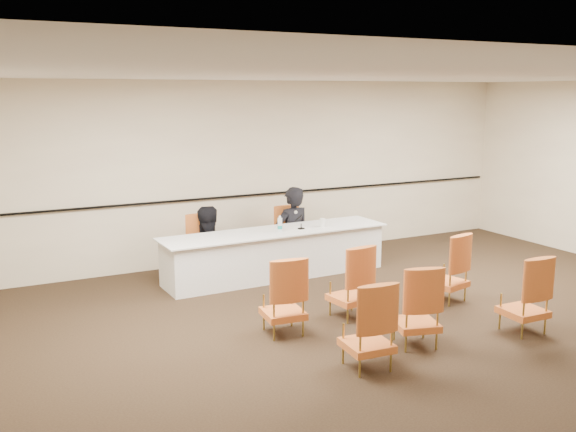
# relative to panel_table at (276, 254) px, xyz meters

# --- Properties ---
(floor) EXTENTS (10.00, 10.00, 0.00)m
(floor) POSITION_rel_panel_table_xyz_m (0.35, -2.78, -0.36)
(floor) COLOR black
(floor) RESTS_ON ground
(ceiling) EXTENTS (10.00, 10.00, 0.00)m
(ceiling) POSITION_rel_panel_table_xyz_m (0.35, -2.78, 2.64)
(ceiling) COLOR silver
(ceiling) RESTS_ON ground
(wall_back) EXTENTS (10.00, 0.04, 3.00)m
(wall_back) POSITION_rel_panel_table_xyz_m (0.35, 1.22, 1.14)
(wall_back) COLOR beige
(wall_back) RESTS_ON ground
(wall_rail) EXTENTS (9.80, 0.04, 0.03)m
(wall_rail) POSITION_rel_panel_table_xyz_m (0.35, 1.18, 0.74)
(wall_rail) COLOR black
(wall_rail) RESTS_ON wall_back
(panel_table) EXTENTS (3.63, 0.92, 0.72)m
(panel_table) POSITION_rel_panel_table_xyz_m (0.00, 0.00, 0.00)
(panel_table) COLOR silver
(panel_table) RESTS_ON ground
(panelist_main) EXTENTS (0.68, 0.49, 1.75)m
(panelist_main) POSITION_rel_panel_table_xyz_m (0.58, 0.56, 0.05)
(panelist_main) COLOR black
(panelist_main) RESTS_ON ground
(panelist_main_chair) EXTENTS (0.51, 0.51, 0.95)m
(panelist_main_chair) POSITION_rel_panel_table_xyz_m (0.58, 0.56, 0.11)
(panelist_main_chair) COLOR #BF6622
(panelist_main_chair) RESTS_ON ground
(panelist_second) EXTENTS (0.89, 0.73, 1.67)m
(panelist_second) POSITION_rel_panel_table_xyz_m (-0.96, 0.52, -0.10)
(panelist_second) COLOR black
(panelist_second) RESTS_ON ground
(panelist_second_chair) EXTENTS (0.51, 0.51, 0.95)m
(panelist_second_chair) POSITION_rel_panel_table_xyz_m (-0.96, 0.52, 0.11)
(panelist_second_chair) COLOR #BF6622
(panelist_second_chair) RESTS_ON ground
(papers) EXTENTS (0.35, 0.29, 0.00)m
(papers) POSITION_rel_panel_table_xyz_m (0.43, -0.08, 0.36)
(papers) COLOR white
(papers) RESTS_ON panel_table
(microphone) EXTENTS (0.12, 0.21, 0.28)m
(microphone) POSITION_rel_panel_table_xyz_m (0.40, -0.08, 0.50)
(microphone) COLOR black
(microphone) RESTS_ON panel_table
(water_bottle) EXTENTS (0.10, 0.10, 0.24)m
(water_bottle) POSITION_rel_panel_table_xyz_m (0.03, -0.08, 0.48)
(water_bottle) COLOR teal
(water_bottle) RESTS_ON panel_table
(drinking_glass) EXTENTS (0.07, 0.07, 0.10)m
(drinking_glass) POSITION_rel_panel_table_xyz_m (0.03, -0.07, 0.41)
(drinking_glass) COLOR silver
(drinking_glass) RESTS_ON panel_table
(coffee_cup) EXTENTS (0.10, 0.10, 0.13)m
(coffee_cup) POSITION_rel_panel_table_xyz_m (0.78, -0.07, 0.43)
(coffee_cup) COLOR white
(coffee_cup) RESTS_ON panel_table
(aud_chair_front_left) EXTENTS (0.55, 0.55, 0.95)m
(aud_chair_front_left) POSITION_rel_panel_table_xyz_m (-0.98, -2.18, 0.11)
(aud_chair_front_left) COLOR #BF6622
(aud_chair_front_left) RESTS_ON ground
(aud_chair_front_mid) EXTENTS (0.55, 0.55, 0.95)m
(aud_chair_front_mid) POSITION_rel_panel_table_xyz_m (0.03, -2.07, 0.11)
(aud_chair_front_mid) COLOR #BF6622
(aud_chair_front_mid) RESTS_ON ground
(aud_chair_front_right) EXTENTS (0.60, 0.60, 0.95)m
(aud_chair_front_right) POSITION_rel_panel_table_xyz_m (1.56, -2.12, 0.11)
(aud_chair_front_right) COLOR #BF6622
(aud_chair_front_right) RESTS_ON ground
(aud_chair_back_left) EXTENTS (0.54, 0.54, 0.95)m
(aud_chair_back_left) POSITION_rel_panel_table_xyz_m (-0.65, -3.44, 0.11)
(aud_chair_back_left) COLOR #BF6622
(aud_chair_back_left) RESTS_ON ground
(aud_chair_back_mid) EXTENTS (0.62, 0.62, 0.95)m
(aud_chair_back_mid) POSITION_rel_panel_table_xyz_m (0.18, -3.18, 0.11)
(aud_chair_back_mid) COLOR #BF6622
(aud_chair_back_mid) RESTS_ON ground
(aud_chair_back_right) EXTENTS (0.52, 0.52, 0.95)m
(aud_chair_back_right) POSITION_rel_panel_table_xyz_m (1.58, -3.44, 0.11)
(aud_chair_back_right) COLOR #BF6622
(aud_chair_back_right) RESTS_ON ground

